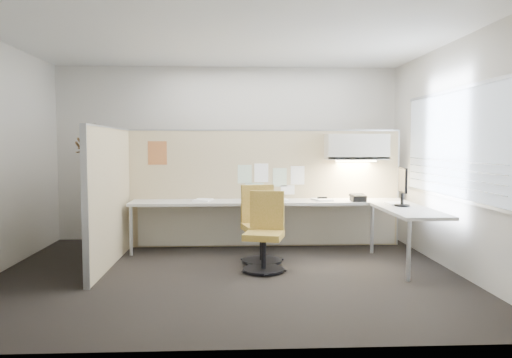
{
  "coord_description": "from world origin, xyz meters",
  "views": [
    {
      "loc": [
        0.05,
        -5.92,
        1.55
      ],
      "look_at": [
        0.38,
        0.8,
        1.08
      ],
      "focal_mm": 35.0,
      "sensor_mm": 36.0,
      "label": 1
    }
  ],
  "objects": [
    {
      "name": "paper_stack_4",
      "position": [
        2.29,
        0.74,
        0.74
      ],
      "size": [
        0.24,
        0.31,
        0.02
      ],
      "primitive_type": "cube",
      "rotation": [
        0.0,
        0.0,
        0.05
      ],
      "color": "white",
      "rests_on": "desk"
    },
    {
      "name": "stapler",
      "position": [
        1.38,
        1.3,
        0.76
      ],
      "size": [
        0.14,
        0.05,
        0.05
      ],
      "primitive_type": "cube",
      "rotation": [
        0.0,
        0.0,
        0.1
      ],
      "color": "black",
      "rests_on": "desk"
    },
    {
      "name": "task_light_strip",
      "position": [
        1.9,
        1.39,
        1.3
      ],
      "size": [
        0.6,
        0.06,
        0.02
      ],
      "primitive_type": "cube",
      "color": "#FFEABF",
      "rests_on": "overhead_bin"
    },
    {
      "name": "tape_dispenser",
      "position": [
        1.89,
        1.32,
        0.76
      ],
      "size": [
        0.1,
        0.07,
        0.06
      ],
      "primitive_type": "cube",
      "rotation": [
        0.0,
        0.0,
        -0.06
      ],
      "color": "black",
      "rests_on": "desk"
    },
    {
      "name": "floor",
      "position": [
        0.0,
        0.0,
        -0.01
      ],
      "size": [
        5.5,
        4.5,
        0.01
      ],
      "primitive_type": "cube",
      "color": "black",
      "rests_on": "ground"
    },
    {
      "name": "monitor",
      "position": [
        2.3,
        0.52,
        1.02
      ],
      "size": [
        0.2,
        0.48,
        0.51
      ],
      "rotation": [
        0.0,
        0.0,
        1.43
      ],
      "color": "black",
      "rests_on": "desk"
    },
    {
      "name": "overhead_bin",
      "position": [
        1.9,
        1.39,
        1.51
      ],
      "size": [
        0.9,
        0.36,
        0.38
      ],
      "primitive_type": "cube",
      "color": "beige",
      "rests_on": "partition_back"
    },
    {
      "name": "desk",
      "position": [
        0.93,
        1.13,
        0.6
      ],
      "size": [
        4.0,
        2.07,
        0.73
      ],
      "color": "beige",
      "rests_on": "floor"
    },
    {
      "name": "paper_stack_2",
      "position": [
        0.76,
        1.31,
        0.74
      ],
      "size": [
        0.25,
        0.31,
        0.01
      ],
      "primitive_type": "cube",
      "rotation": [
        0.0,
        0.0,
        0.06
      ],
      "color": "white",
      "rests_on": "desk"
    },
    {
      "name": "wall_front",
      "position": [
        0.0,
        -2.25,
        1.4
      ],
      "size": [
        5.5,
        0.02,
        2.8
      ],
      "primitive_type": "cube",
      "color": "beige",
      "rests_on": "ground"
    },
    {
      "name": "paper_stack_0",
      "position": [
        -0.36,
        1.3,
        0.74
      ],
      "size": [
        0.29,
        0.34,
        0.02
      ],
      "primitive_type": "cube",
      "rotation": [
        0.0,
        0.0,
        -0.22
      ],
      "color": "white",
      "rests_on": "desk"
    },
    {
      "name": "window_pane",
      "position": [
        2.73,
        0.0,
        1.55
      ],
      "size": [
        0.01,
        2.8,
        1.3
      ],
      "primitive_type": "cube",
      "color": "#98A5B1",
      "rests_on": "wall_right"
    },
    {
      "name": "phone",
      "position": [
        1.86,
        1.11,
        0.78
      ],
      "size": [
        0.22,
        0.21,
        0.12
      ],
      "rotation": [
        0.0,
        0.0,
        0.08
      ],
      "color": "black",
      "rests_on": "desk"
    },
    {
      "name": "wall_right",
      "position": [
        2.75,
        0.0,
        1.4
      ],
      "size": [
        0.02,
        4.5,
        2.8
      ],
      "primitive_type": "cube",
      "color": "beige",
      "rests_on": "ground"
    },
    {
      "name": "pinned_papers",
      "position": [
        0.63,
        1.57,
        1.03
      ],
      "size": [
        1.01,
        0.0,
        0.47
      ],
      "color": "#8CBF8C",
      "rests_on": "partition_back"
    },
    {
      "name": "chair_right",
      "position": [
        0.46,
        0.11,
        0.45
      ],
      "size": [
        0.55,
        0.56,
        0.96
      ],
      "rotation": [
        0.0,
        0.0,
        -0.26
      ],
      "color": "black",
      "rests_on": "floor"
    },
    {
      "name": "poster",
      "position": [
        -1.05,
        1.57,
        1.42
      ],
      "size": [
        0.28,
        0.0,
        0.35
      ],
      "primitive_type": "cube",
      "color": "orange",
      "rests_on": "partition_back"
    },
    {
      "name": "coat_hook",
      "position": [
        -1.58,
        -0.35,
        1.43
      ],
      "size": [
        0.18,
        0.43,
        1.29
      ],
      "color": "silver",
      "rests_on": "partition_left"
    },
    {
      "name": "ceiling",
      "position": [
        0.0,
        0.0,
        2.8
      ],
      "size": [
        5.5,
        4.5,
        0.01
      ],
      "primitive_type": "cube",
      "color": "white",
      "rests_on": "wall_back"
    },
    {
      "name": "paper_stack_1",
      "position": [
        0.33,
        1.26,
        0.75
      ],
      "size": [
        0.24,
        0.31,
        0.04
      ],
      "primitive_type": "cube",
      "rotation": [
        0.0,
        0.0,
        -0.02
      ],
      "color": "white",
      "rests_on": "desk"
    },
    {
      "name": "wall_back",
      "position": [
        0.0,
        2.25,
        1.4
      ],
      "size": [
        5.5,
        0.02,
        2.8
      ],
      "primitive_type": "cube",
      "color": "beige",
      "rests_on": "ground"
    },
    {
      "name": "partition_back",
      "position": [
        0.55,
        1.6,
        0.88
      ],
      "size": [
        4.1,
        0.06,
        1.75
      ],
      "primitive_type": "cube",
      "color": "#C5B588",
      "rests_on": "floor"
    },
    {
      "name": "paper_stack_3",
      "position": [
        1.37,
        1.27,
        0.74
      ],
      "size": [
        0.31,
        0.35,
        0.03
      ],
      "primitive_type": "cube",
      "rotation": [
        0.0,
        0.0,
        0.3
      ],
      "color": "white",
      "rests_on": "desk"
    },
    {
      "name": "chair_left",
      "position": [
        0.43,
        0.57,
        0.46
      ],
      "size": [
        0.55,
        0.57,
        0.99
      ],
      "rotation": [
        0.0,
        0.0,
        0.22
      ],
      "color": "black",
      "rests_on": "floor"
    },
    {
      "name": "partition_left",
      "position": [
        -1.5,
        0.5,
        0.88
      ],
      "size": [
        0.06,
        2.2,
        1.75
      ],
      "primitive_type": "cube",
      "color": "#C5B588",
      "rests_on": "floor"
    }
  ]
}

